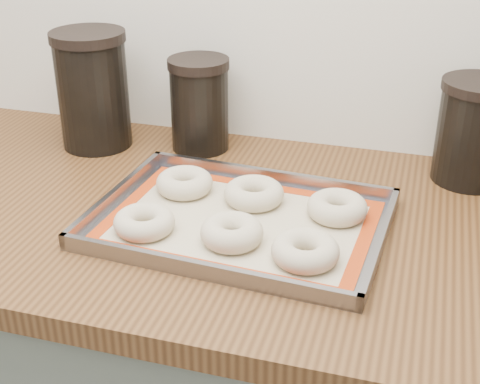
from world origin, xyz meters
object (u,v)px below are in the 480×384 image
(bagel_front_right, at_px, (305,251))
(bagel_back_right, at_px, (337,207))
(bagel_back_left, at_px, (184,183))
(canister_right, at_px, (475,131))
(baking_tray, at_px, (240,221))
(bagel_back_mid, at_px, (254,193))
(bagel_front_mid, at_px, (232,232))
(canister_mid, at_px, (200,104))
(canister_left, at_px, (93,90))
(bagel_front_left, at_px, (144,222))

(bagel_front_right, distance_m, bagel_back_right, 0.15)
(bagel_back_left, bearing_deg, canister_right, 22.89)
(baking_tray, xyz_separation_m, bagel_back_mid, (0.00, 0.07, 0.02))
(bagel_front_mid, relative_size, canister_mid, 0.52)
(bagel_front_right, distance_m, canister_left, 0.60)
(bagel_front_right, xyz_separation_m, bagel_back_right, (0.02, 0.14, 0.00))
(bagel_back_left, bearing_deg, baking_tray, -31.80)
(bagel_back_right, height_order, canister_right, canister_right)
(bagel_back_right, bearing_deg, bagel_back_mid, 175.46)
(baking_tray, distance_m, bagel_back_mid, 0.07)
(bagel_front_left, height_order, canister_left, canister_left)
(bagel_back_right, bearing_deg, baking_tray, -157.26)
(bagel_back_left, distance_m, bagel_back_mid, 0.13)
(bagel_front_right, xyz_separation_m, canister_right, (0.23, 0.36, 0.07))
(canister_right, bearing_deg, bagel_back_mid, -149.64)
(bagel_front_left, relative_size, canister_left, 0.41)
(canister_right, bearing_deg, canister_mid, 179.94)
(baking_tray, distance_m, bagel_front_right, 0.15)
(canister_left, xyz_separation_m, canister_right, (0.73, 0.04, -0.02))
(baking_tray, bearing_deg, bagel_front_right, -33.66)
(baking_tray, bearing_deg, canister_right, 38.16)
(bagel_front_mid, xyz_separation_m, canister_mid, (-0.17, 0.34, 0.07))
(canister_left, distance_m, canister_right, 0.73)
(baking_tray, height_order, bagel_front_left, bagel_front_left)
(bagel_front_mid, bearing_deg, canister_mid, 116.44)
(bagel_front_right, height_order, bagel_back_left, same)
(bagel_front_right, bearing_deg, bagel_back_right, 80.52)
(canister_left, bearing_deg, bagel_back_mid, -23.48)
(bagel_back_mid, xyz_separation_m, bagel_back_right, (0.14, -0.01, 0.00))
(canister_left, xyz_separation_m, canister_mid, (0.21, 0.04, -0.02))
(bagel_back_right, bearing_deg, bagel_front_left, -155.26)
(bagel_front_left, bearing_deg, canister_mid, 94.67)
(canister_mid, bearing_deg, baking_tray, -59.43)
(bagel_front_left, bearing_deg, bagel_back_left, 85.02)
(canister_mid, bearing_deg, bagel_front_mid, -63.56)
(bagel_back_mid, height_order, canister_left, canister_left)
(bagel_back_left, bearing_deg, canister_left, 147.35)
(baking_tray, xyz_separation_m, bagel_front_right, (0.12, -0.08, 0.02))
(bagel_front_mid, distance_m, canister_right, 0.49)
(baking_tray, relative_size, canister_left, 2.07)
(bagel_front_left, bearing_deg, bagel_front_right, -2.83)
(baking_tray, height_order, canister_right, canister_right)
(bagel_back_mid, relative_size, canister_left, 0.44)
(bagel_front_left, distance_m, bagel_back_mid, 0.20)
(bagel_front_mid, height_order, bagel_back_left, bagel_front_mid)
(bagel_front_left, bearing_deg, baking_tray, 26.84)
(bagel_front_mid, relative_size, canister_left, 0.41)
(bagel_front_right, distance_m, bagel_back_left, 0.29)
(bagel_back_left, relative_size, canister_right, 0.53)
(baking_tray, bearing_deg, bagel_back_mid, 87.37)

